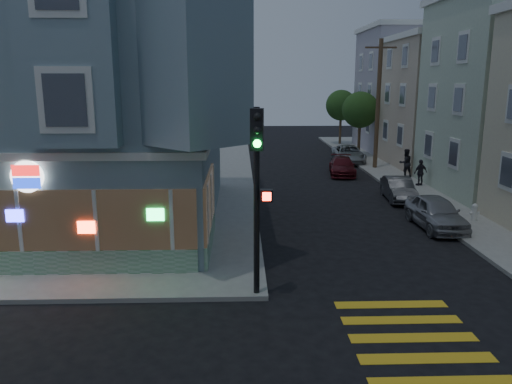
{
  "coord_description": "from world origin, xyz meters",
  "views": [
    {
      "loc": [
        2.2,
        -11.51,
        6.29
      ],
      "look_at": [
        2.73,
        5.02,
        2.6
      ],
      "focal_mm": 35.0,
      "sensor_mm": 36.0,
      "label": 1
    }
  ],
  "objects_px": {
    "pedestrian_a": "(406,163)",
    "parked_car_a": "(436,212)",
    "utility_pole": "(378,103)",
    "fire_hydrant": "(474,212)",
    "pedestrian_b": "(421,173)",
    "parked_car_c": "(342,166)",
    "parked_car_b": "(399,189)",
    "street_tree_far": "(341,105)",
    "parked_car_d": "(348,154)",
    "street_tree_near": "(360,110)",
    "traffic_signal": "(258,171)"
  },
  "relations": [
    {
      "from": "pedestrian_a",
      "to": "parked_car_a",
      "type": "relative_size",
      "value": 0.44
    },
    {
      "from": "utility_pole",
      "to": "fire_hydrant",
      "type": "relative_size",
      "value": 11.34
    },
    {
      "from": "pedestrian_b",
      "to": "parked_car_c",
      "type": "xyz_separation_m",
      "value": [
        -3.83,
        4.34,
        -0.33
      ]
    },
    {
      "from": "parked_car_b",
      "to": "pedestrian_a",
      "type": "bearing_deg",
      "value": 73.47
    },
    {
      "from": "street_tree_far",
      "to": "fire_hydrant",
      "type": "xyz_separation_m",
      "value": [
        0.49,
        -28.23,
        -3.37
      ]
    },
    {
      "from": "pedestrian_a",
      "to": "parked_car_d",
      "type": "relative_size",
      "value": 0.38
    },
    {
      "from": "pedestrian_b",
      "to": "pedestrian_a",
      "type": "bearing_deg",
      "value": -110.31
    },
    {
      "from": "street_tree_near",
      "to": "pedestrian_b",
      "type": "bearing_deg",
      "value": -86.33
    },
    {
      "from": "parked_car_a",
      "to": "traffic_signal",
      "type": "bearing_deg",
      "value": -139.86
    },
    {
      "from": "street_tree_far",
      "to": "parked_car_a",
      "type": "distance_m",
      "value": 29.04
    },
    {
      "from": "street_tree_near",
      "to": "street_tree_far",
      "type": "height_order",
      "value": "same"
    },
    {
      "from": "parked_car_a",
      "to": "parked_car_b",
      "type": "distance_m",
      "value": 5.2
    },
    {
      "from": "utility_pole",
      "to": "parked_car_b",
      "type": "distance_m",
      "value": 10.57
    },
    {
      "from": "pedestrian_a",
      "to": "traffic_signal",
      "type": "relative_size",
      "value": 0.34
    },
    {
      "from": "fire_hydrant",
      "to": "parked_car_c",
      "type": "bearing_deg",
      "value": 106.2
    },
    {
      "from": "parked_car_d",
      "to": "traffic_signal",
      "type": "height_order",
      "value": "traffic_signal"
    },
    {
      "from": "street_tree_near",
      "to": "fire_hydrant",
      "type": "bearing_deg",
      "value": -88.62
    },
    {
      "from": "utility_pole",
      "to": "parked_car_b",
      "type": "height_order",
      "value": "utility_pole"
    },
    {
      "from": "pedestrian_a",
      "to": "fire_hydrant",
      "type": "bearing_deg",
      "value": 76.04
    },
    {
      "from": "street_tree_far",
      "to": "parked_car_b",
      "type": "distance_m",
      "value": 23.9
    },
    {
      "from": "street_tree_near",
      "to": "parked_car_a",
      "type": "distance_m",
      "value": 21.13
    },
    {
      "from": "parked_car_c",
      "to": "utility_pole",
      "type": "bearing_deg",
      "value": 45.1
    },
    {
      "from": "parked_car_d",
      "to": "fire_hydrant",
      "type": "height_order",
      "value": "parked_car_d"
    },
    {
      "from": "utility_pole",
      "to": "traffic_signal",
      "type": "height_order",
      "value": "utility_pole"
    },
    {
      "from": "parked_car_b",
      "to": "fire_hydrant",
      "type": "relative_size",
      "value": 4.71
    },
    {
      "from": "street_tree_far",
      "to": "street_tree_near",
      "type": "bearing_deg",
      "value": -90.0
    },
    {
      "from": "utility_pole",
      "to": "street_tree_far",
      "type": "relative_size",
      "value": 1.7
    },
    {
      "from": "parked_car_b",
      "to": "fire_hydrant",
      "type": "height_order",
      "value": "parked_car_b"
    },
    {
      "from": "street_tree_near",
      "to": "traffic_signal",
      "type": "xyz_separation_m",
      "value": [
        -9.52,
        -27.84,
        -0.1
      ]
    },
    {
      "from": "street_tree_far",
      "to": "fire_hydrant",
      "type": "distance_m",
      "value": 28.44
    },
    {
      "from": "pedestrian_a",
      "to": "parked_car_a",
      "type": "height_order",
      "value": "pedestrian_a"
    },
    {
      "from": "pedestrian_b",
      "to": "parked_car_a",
      "type": "relative_size",
      "value": 0.38
    },
    {
      "from": "pedestrian_b",
      "to": "street_tree_far",
      "type": "bearing_deg",
      "value": -108.07
    },
    {
      "from": "parked_car_b",
      "to": "parked_car_a",
      "type": "bearing_deg",
      "value": -85.36
    },
    {
      "from": "pedestrian_b",
      "to": "parked_car_c",
      "type": "distance_m",
      "value": 5.8
    },
    {
      "from": "pedestrian_b",
      "to": "parked_car_b",
      "type": "xyz_separation_m",
      "value": [
        -2.3,
        -3.14,
        -0.32
      ]
    },
    {
      "from": "parked_car_a",
      "to": "parked_car_c",
      "type": "xyz_separation_m",
      "value": [
        -1.53,
        12.69,
        -0.1
      ]
    },
    {
      "from": "pedestrian_a",
      "to": "parked_car_c",
      "type": "relative_size",
      "value": 0.44
    },
    {
      "from": "parked_car_d",
      "to": "street_tree_far",
      "type": "bearing_deg",
      "value": 85.63
    },
    {
      "from": "street_tree_near",
      "to": "parked_car_b",
      "type": "xyz_separation_m",
      "value": [
        -1.5,
        -15.62,
        -3.32
      ]
    },
    {
      "from": "street_tree_far",
      "to": "pedestrian_b",
      "type": "height_order",
      "value": "street_tree_far"
    },
    {
      "from": "parked_car_d",
      "to": "parked_car_a",
      "type": "bearing_deg",
      "value": -86.56
    },
    {
      "from": "utility_pole",
      "to": "pedestrian_a",
      "type": "relative_size",
      "value": 4.92
    },
    {
      "from": "street_tree_near",
      "to": "parked_car_c",
      "type": "relative_size",
      "value": 1.28
    },
    {
      "from": "utility_pole",
      "to": "street_tree_far",
      "type": "xyz_separation_m",
      "value": [
        0.2,
        14.0,
        -0.86
      ]
    },
    {
      "from": "traffic_signal",
      "to": "pedestrian_a",
      "type": "bearing_deg",
      "value": 68.09
    },
    {
      "from": "pedestrian_a",
      "to": "parked_car_a",
      "type": "xyz_separation_m",
      "value": [
        -2.3,
        -11.14,
        -0.36
      ]
    },
    {
      "from": "street_tree_far",
      "to": "pedestrian_b",
      "type": "bearing_deg",
      "value": -87.76
    },
    {
      "from": "street_tree_near",
      "to": "parked_car_c",
      "type": "distance_m",
      "value": 9.3
    },
    {
      "from": "parked_car_a",
      "to": "fire_hydrant",
      "type": "height_order",
      "value": "parked_car_a"
    }
  ]
}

